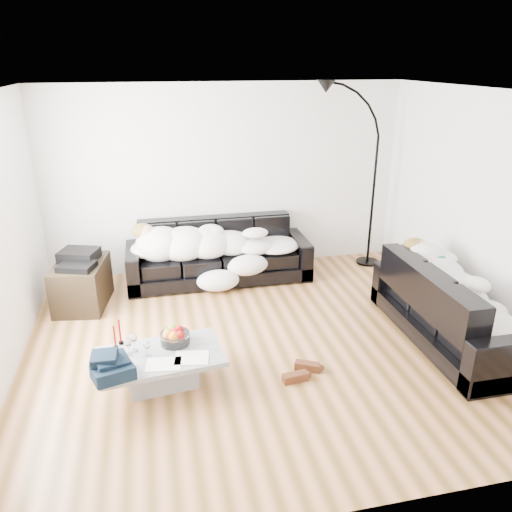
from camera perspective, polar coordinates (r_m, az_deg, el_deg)
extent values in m
plane|color=brown|center=(5.51, 0.68, -9.86)|extent=(5.00, 5.00, 0.00)
cube|color=silver|center=(7.09, -3.42, 8.75)|extent=(5.00, 0.02, 2.60)
cube|color=silver|center=(6.01, 24.71, 4.40)|extent=(0.02, 4.50, 2.60)
plane|color=white|center=(4.70, 0.82, 18.21)|extent=(5.00, 5.00, 0.00)
cube|color=black|center=(6.87, -4.29, 0.49)|extent=(2.48, 0.86, 0.81)
cube|color=black|center=(5.78, 21.51, -5.19)|extent=(0.89, 2.07, 0.84)
ellipsoid|color=#0D545F|center=(6.12, 18.24, -0.15)|extent=(0.42, 0.38, 0.20)
cube|color=#939699|center=(4.88, -10.70, -12.60)|extent=(1.20, 0.79, 0.33)
cylinder|color=white|center=(4.89, -9.25, -8.92)|extent=(0.30, 0.30, 0.18)
cylinder|color=white|center=(4.84, -13.79, -9.58)|extent=(0.08, 0.08, 0.19)
cylinder|color=white|center=(4.80, -14.37, -10.03)|extent=(0.09, 0.09, 0.17)
cylinder|color=white|center=(4.74, -12.31, -10.36)|extent=(0.08, 0.08, 0.16)
cylinder|color=maroon|center=(4.92, -15.85, -8.95)|extent=(0.06, 0.06, 0.24)
cylinder|color=maroon|center=(4.97, -15.30, -8.35)|extent=(0.06, 0.06, 0.26)
cube|color=silver|center=(4.69, -7.36, -11.43)|extent=(0.34, 0.29, 0.01)
cube|color=silver|center=(4.64, -10.51, -12.01)|extent=(0.33, 0.26, 0.01)
cube|color=black|center=(6.54, -19.28, -3.04)|extent=(0.69, 0.90, 0.57)
cube|color=black|center=(6.41, -19.66, -0.20)|extent=(0.53, 0.46, 0.13)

